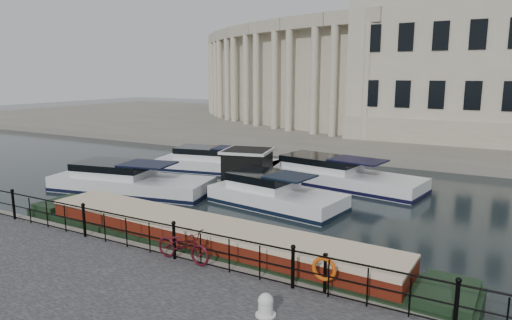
% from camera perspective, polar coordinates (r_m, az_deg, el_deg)
% --- Properties ---
extents(ground_plane, '(160.00, 160.00, 0.00)m').
position_cam_1_polar(ground_plane, '(16.50, -5.01, -11.28)').
color(ground_plane, black).
rests_on(ground_plane, ground).
extents(far_bank, '(120.00, 42.00, 0.55)m').
position_cam_1_polar(far_bank, '(52.65, 19.63, 3.68)').
color(far_bank, '#6B665B').
rests_on(far_bank, ground_plane).
extents(railing, '(24.14, 0.14, 1.22)m').
position_cam_1_polar(railing, '(14.39, -10.20, -9.65)').
color(railing, black).
rests_on(railing, near_quay).
extents(civic_building, '(53.55, 31.84, 16.85)m').
position_cam_1_polar(civic_building, '(48.29, 18.05, 11.24)').
color(civic_building, '#ADA38C').
rests_on(civic_building, far_bank).
extents(bicycle, '(1.98, 0.74, 1.03)m').
position_cam_1_polar(bicycle, '(14.21, -9.10, -10.47)').
color(bicycle, '#440C16').
rests_on(bicycle, near_quay).
extents(mooring_bollard, '(0.49, 0.49, 0.55)m').
position_cam_1_polar(mooring_bollard, '(11.27, 1.22, -17.69)').
color(mooring_bollard, silver).
rests_on(mooring_bollard, near_quay).
extents(life_ring_post, '(0.66, 0.18, 1.08)m').
position_cam_1_polar(life_ring_post, '(12.16, 8.52, -13.37)').
color(life_ring_post, black).
rests_on(life_ring_post, near_quay).
extents(narrowboat, '(17.14, 3.02, 1.62)m').
position_cam_1_polar(narrowboat, '(15.95, -6.29, -10.68)').
color(narrowboat, black).
rests_on(narrowboat, ground_plane).
extents(harbour_hut, '(3.98, 3.55, 2.22)m').
position_cam_1_polar(harbour_hut, '(25.00, -1.06, -1.32)').
color(harbour_hut, '#6B665B').
rests_on(harbour_hut, ground_plane).
extents(cabin_cruisers, '(18.58, 11.21, 1.99)m').
position_cam_1_polar(cabin_cruisers, '(25.35, -2.13, -2.51)').
color(cabin_cruisers, silver).
rests_on(cabin_cruisers, ground_plane).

